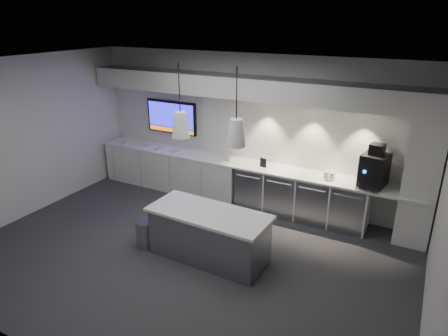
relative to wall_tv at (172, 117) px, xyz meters
The scene contains 28 objects.
floor 3.47m from the wall_tv, 52.18° to the right, with size 7.00×7.00×0.00m, color #303033.
ceiling 3.42m from the wall_tv, 52.18° to the right, with size 7.00×7.00×0.00m, color black.
wall_back 1.90m from the wall_tv, ahead, with size 7.00×7.00×0.00m, color silver.
wall_front 5.30m from the wall_tv, 68.99° to the right, with size 7.00×7.00×0.00m, color silver.
wall_left 2.92m from the wall_tv, 123.17° to the right, with size 7.00×7.00×0.00m, color silver.
wall_right 5.93m from the wall_tv, 24.38° to the right, with size 7.00×7.00×0.00m, color silver.
back_counter 2.04m from the wall_tv, ahead, with size 6.80×0.65×0.04m, color white.
left_base_cabinets 1.17m from the wall_tv, 61.19° to the right, with size 3.30×0.63×0.86m, color silver.
fridge_unit_a 2.45m from the wall_tv, ahead, with size 0.60×0.61×0.85m, color gray.
fridge_unit_b 3.01m from the wall_tv, ahead, with size 0.60×0.61×0.85m, color gray.
fridge_unit_c 3.60m from the wall_tv, ahead, with size 0.60×0.61×0.85m, color gray.
fridge_unit_d 4.21m from the wall_tv, ahead, with size 0.60×0.61×0.85m, color gray.
backsplash 3.10m from the wall_tv, ahead, with size 4.60×0.03×1.30m, color silver.
soffit 2.09m from the wall_tv, ahead, with size 6.90×0.60×0.40m, color silver.
column 5.11m from the wall_tv, ahead, with size 0.55×0.55×2.60m, color silver.
wall_tv is the anchor object (origin of this frame).
island 3.45m from the wall_tv, 45.46° to the right, with size 1.95×0.89×0.82m.
bin 3.07m from the wall_tv, 65.11° to the right, with size 0.33×0.33×0.47m, color gray.
coffee_machine 4.38m from the wall_tv, ahead, with size 0.48×0.64×0.75m.
sign_black 2.43m from the wall_tv, ahead, with size 0.14×0.02×0.18m, color black.
sign_white 1.70m from the wall_tv, 12.38° to the right, with size 0.18×0.02×0.14m, color white.
cup_cluster 3.70m from the wall_tv, ahead, with size 0.19×0.19×0.16m, color silver, non-canonical shape.
tray_a 1.33m from the wall_tv, 161.73° to the right, with size 0.16×0.16×0.03m, color #B2B2B2.
tray_b 0.90m from the wall_tv, 149.80° to the right, with size 0.16×0.16×0.03m, color #B2B2B2.
tray_c 0.75m from the wall_tv, 110.37° to the right, with size 0.16×0.16×0.03m, color #B2B2B2.
tray_d 0.79m from the wall_tv, 51.40° to the right, with size 0.16×0.16×0.03m, color #B2B2B2.
pendant_left 3.01m from the wall_tv, 51.83° to the right, with size 0.27×0.27×1.09m.
pendant_right 3.63m from the wall_tv, 40.23° to the right, with size 0.27×0.27×1.09m.
Camera 1 is at (3.18, -4.62, 3.66)m, focal length 32.00 mm.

